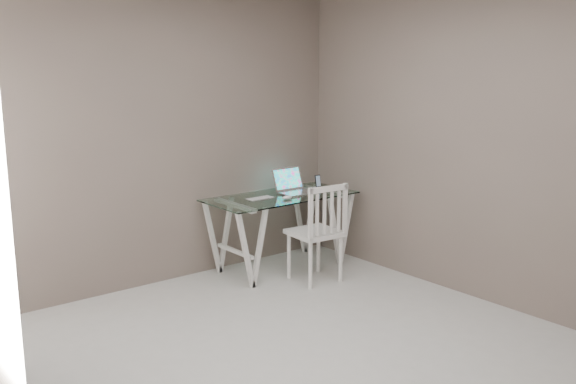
{
  "coord_description": "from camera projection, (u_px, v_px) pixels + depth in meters",
  "views": [
    {
      "loc": [
        -2.66,
        -3.01,
        2.05
      ],
      "look_at": [
        1.01,
        1.55,
        0.85
      ],
      "focal_mm": 40.0,
      "sensor_mm": 36.0,
      "label": 1
    }
  ],
  "objects": [
    {
      "name": "room",
      "position": [
        308.0,
        116.0,
        3.97
      ],
      "size": [
        4.5,
        4.52,
        2.71
      ],
      "color": "#BAB8B2",
      "rests_on": "ground"
    },
    {
      "name": "laptop",
      "position": [
        293.0,
        187.0,
        6.47
      ],
      "size": [
        0.35,
        0.33,
        0.24
      ],
      "color": "silver",
      "rests_on": "desk"
    },
    {
      "name": "desk",
      "position": [
        281.0,
        231.0,
        6.39
      ],
      "size": [
        1.5,
        0.7,
        0.75
      ],
      "color": "silver",
      "rests_on": "ground"
    },
    {
      "name": "chair",
      "position": [
        320.0,
        228.0,
        5.95
      ],
      "size": [
        0.47,
        0.47,
        0.95
      ],
      "rotation": [
        0.0,
        0.0,
        -0.09
      ],
      "color": "white",
      "rests_on": "ground"
    },
    {
      "name": "phone_dock",
      "position": [
        318.0,
        185.0,
        6.66
      ],
      "size": [
        0.08,
        0.08,
        0.14
      ],
      "color": "white",
      "rests_on": "desk"
    },
    {
      "name": "keyboard",
      "position": [
        260.0,
        198.0,
        6.17
      ],
      "size": [
        0.28,
        0.12,
        0.01
      ],
      "primitive_type": "cube",
      "color": "silver",
      "rests_on": "desk"
    },
    {
      "name": "mouse",
      "position": [
        287.0,
        197.0,
        6.16
      ],
      "size": [
        0.11,
        0.06,
        0.03
      ],
      "primitive_type": "ellipsoid",
      "color": "white",
      "rests_on": "desk"
    }
  ]
}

